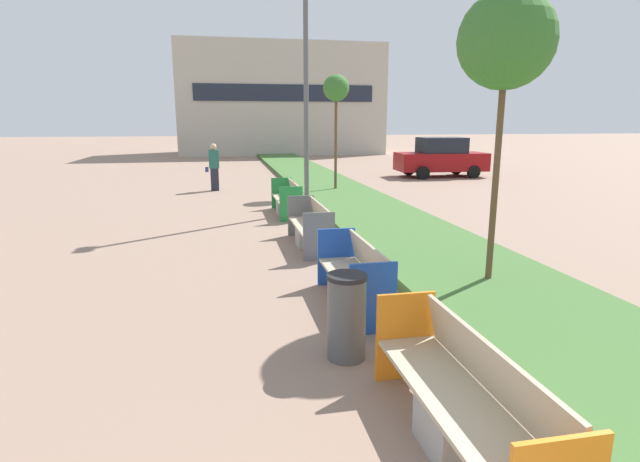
% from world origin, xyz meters
% --- Properties ---
extents(planter_grass_strip, '(2.80, 120.00, 0.18)m').
position_xyz_m(planter_grass_strip, '(3.20, 12.00, 0.09)').
color(planter_grass_strip, '#426B33').
rests_on(planter_grass_strip, ground).
extents(building_backdrop, '(15.79, 7.34, 8.40)m').
position_xyz_m(building_backdrop, '(4.00, 41.99, 4.20)').
color(building_backdrop, '#B2AD9E').
rests_on(building_backdrop, ground).
extents(bench_orange_frame, '(0.65, 2.45, 0.94)m').
position_xyz_m(bench_orange_frame, '(0.94, 3.87, 0.38)').
color(bench_orange_frame, '#9E9B96').
rests_on(bench_orange_frame, ground).
extents(bench_blue_frame, '(0.65, 2.07, 0.94)m').
position_xyz_m(bench_blue_frame, '(0.94, 7.22, 0.37)').
color(bench_blue_frame, '#9E9B96').
rests_on(bench_blue_frame, ground).
extents(bench_grey_frame, '(0.65, 2.24, 0.94)m').
position_xyz_m(bench_grey_frame, '(0.94, 10.80, 0.37)').
color(bench_grey_frame, '#9E9B96').
rests_on(bench_grey_frame, ground).
extents(bench_green_frame, '(0.65, 2.16, 0.94)m').
position_xyz_m(bench_green_frame, '(0.94, 14.62, 0.37)').
color(bench_green_frame, '#9E9B96').
rests_on(bench_green_frame, ground).
extents(litter_bin, '(0.45, 0.45, 0.99)m').
position_xyz_m(litter_bin, '(0.42, 5.64, 0.50)').
color(litter_bin, '#4C4F51').
rests_on(litter_bin, ground).
extents(street_lamp_post, '(0.24, 0.44, 6.97)m').
position_xyz_m(street_lamp_post, '(1.55, 14.89, 3.86)').
color(street_lamp_post, '#56595B').
rests_on(street_lamp_post, ground).
extents(sapling_tree_near, '(1.42, 1.42, 4.50)m').
position_xyz_m(sapling_tree_near, '(3.25, 7.53, 3.77)').
color(sapling_tree_near, brown).
rests_on(sapling_tree_near, ground).
extents(sapling_tree_far, '(0.94, 0.94, 4.25)m').
position_xyz_m(sapling_tree_far, '(3.25, 18.49, 3.70)').
color(sapling_tree_far, brown).
rests_on(sapling_tree_far, ground).
extents(pedestrian_walking, '(0.53, 0.24, 1.79)m').
position_xyz_m(pedestrian_walking, '(-1.15, 20.09, 0.92)').
color(pedestrian_walking, '#232633').
rests_on(pedestrian_walking, ground).
extents(parked_car_distant, '(4.29, 2.00, 1.86)m').
position_xyz_m(parked_car_distant, '(9.43, 22.92, 0.91)').
color(parked_car_distant, maroon).
rests_on(parked_car_distant, ground).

